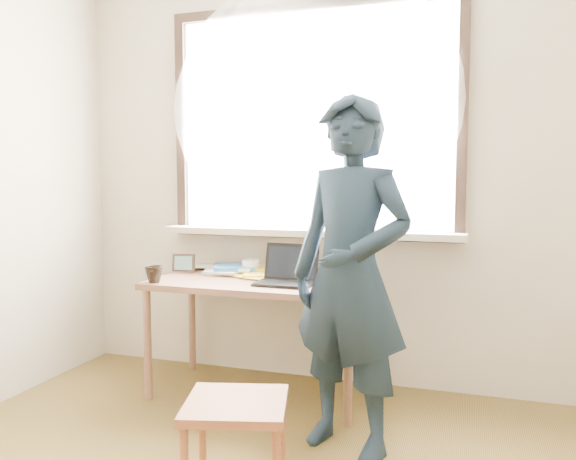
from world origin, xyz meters
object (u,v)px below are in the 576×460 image
(laptop, at_px, (288,274))
(mug_white, at_px, (251,267))
(work_chair, at_px, (236,416))
(desk, at_px, (260,292))
(person, at_px, (351,276))
(mug_dark, at_px, (154,274))

(laptop, distance_m, mug_white, 0.39)
(laptop, height_order, work_chair, laptop)
(mug_white, bearing_deg, desk, -56.19)
(work_chair, xyz_separation_m, person, (0.33, 0.54, 0.48))
(laptop, height_order, person, person)
(desk, xyz_separation_m, mug_dark, (-0.54, -0.25, 0.12))
(mug_dark, bearing_deg, work_chair, -43.51)
(person, bearing_deg, mug_white, 157.36)
(laptop, bearing_deg, mug_dark, -163.70)
(desk, relative_size, mug_white, 10.94)
(laptop, xyz_separation_m, work_chair, (0.12, -1.02, -0.39))
(desk, height_order, person, person)
(mug_dark, xyz_separation_m, work_chair, (0.85, -0.80, -0.38))
(laptop, relative_size, mug_dark, 3.17)
(mug_dark, bearing_deg, mug_white, 47.23)
(mug_dark, distance_m, work_chair, 1.23)
(desk, distance_m, laptop, 0.22)
(mug_dark, distance_m, person, 1.21)
(desk, height_order, laptop, laptop)
(laptop, xyz_separation_m, mug_dark, (-0.72, -0.21, -0.00))
(desk, distance_m, mug_dark, 0.61)
(laptop, bearing_deg, person, -46.01)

